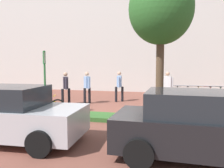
{
  "coord_description": "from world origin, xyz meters",
  "views": [
    {
      "loc": [
        2.76,
        -10.2,
        2.16
      ],
      "look_at": [
        -0.22,
        1.57,
        1.1
      ],
      "focal_mm": 37.41,
      "sensor_mm": 36.0,
      "label": 1
    }
  ],
  "objects_px": {
    "bike_at_sign": "(46,106)",
    "person_casual_tan": "(87,85)",
    "person_shirt_white": "(167,85)",
    "car_silver_sedan": "(5,114)",
    "person_suited_dark": "(66,86)",
    "bike_rack_cluster": "(193,93)",
    "bollard_steel": "(167,95)",
    "parking_sign_post": "(45,74)",
    "tree_sidewalk": "(161,10)",
    "person_shirt_blue": "(119,84)",
    "car_black_suv": "(208,126)"
  },
  "relations": [
    {
      "from": "bollard_steel",
      "to": "person_shirt_white",
      "type": "bearing_deg",
      "value": 23.39
    },
    {
      "from": "person_shirt_white",
      "to": "car_black_suv",
      "type": "xyz_separation_m",
      "value": [
        1.0,
        -7.56,
        -0.23
      ]
    },
    {
      "from": "parking_sign_post",
      "to": "bike_at_sign",
      "type": "bearing_deg",
      "value": 119.29
    },
    {
      "from": "person_casual_tan",
      "to": "tree_sidewalk",
      "type": "bearing_deg",
      "value": -39.01
    },
    {
      "from": "bike_at_sign",
      "to": "parking_sign_post",
      "type": "bearing_deg",
      "value": -60.71
    },
    {
      "from": "car_silver_sedan",
      "to": "person_suited_dark",
      "type": "bearing_deg",
      "value": 98.63
    },
    {
      "from": "bike_at_sign",
      "to": "person_casual_tan",
      "type": "xyz_separation_m",
      "value": [
        0.74,
        3.06,
        0.63
      ]
    },
    {
      "from": "parking_sign_post",
      "to": "bollard_steel",
      "type": "distance_m",
      "value": 6.68
    },
    {
      "from": "bike_rack_cluster",
      "to": "person_shirt_white",
      "type": "xyz_separation_m",
      "value": [
        -1.52,
        -2.02,
        0.64
      ]
    },
    {
      "from": "parking_sign_post",
      "to": "bollard_steel",
      "type": "height_order",
      "value": "parking_sign_post"
    },
    {
      "from": "bike_at_sign",
      "to": "person_suited_dark",
      "type": "height_order",
      "value": "person_suited_dark"
    },
    {
      "from": "tree_sidewalk",
      "to": "bollard_steel",
      "type": "distance_m",
      "value": 5.72
    },
    {
      "from": "parking_sign_post",
      "to": "person_shirt_blue",
      "type": "distance_m",
      "value": 4.87
    },
    {
      "from": "car_silver_sedan",
      "to": "person_casual_tan",
      "type": "bearing_deg",
      "value": 89.2
    },
    {
      "from": "bike_at_sign",
      "to": "person_suited_dark",
      "type": "xyz_separation_m",
      "value": [
        -0.22,
        2.43,
        0.63
      ]
    },
    {
      "from": "person_casual_tan",
      "to": "car_silver_sedan",
      "type": "bearing_deg",
      "value": -90.8
    },
    {
      "from": "person_shirt_blue",
      "to": "car_silver_sedan",
      "type": "height_order",
      "value": "person_shirt_blue"
    },
    {
      "from": "tree_sidewalk",
      "to": "person_casual_tan",
      "type": "xyz_separation_m",
      "value": [
        -3.99,
        3.24,
        -3.06
      ]
    },
    {
      "from": "person_suited_dark",
      "to": "car_silver_sedan",
      "type": "relative_size",
      "value": 0.39
    },
    {
      "from": "bollard_steel",
      "to": "tree_sidewalk",
      "type": "bearing_deg",
      "value": -92.42
    },
    {
      "from": "tree_sidewalk",
      "to": "bollard_steel",
      "type": "relative_size",
      "value": 5.94
    },
    {
      "from": "bollard_steel",
      "to": "car_black_suv",
      "type": "xyz_separation_m",
      "value": [
        1.03,
        -7.54,
        0.31
      ]
    },
    {
      "from": "bike_rack_cluster",
      "to": "car_silver_sedan",
      "type": "bearing_deg",
      "value": -121.27
    },
    {
      "from": "bike_at_sign",
      "to": "car_silver_sedan",
      "type": "bearing_deg",
      "value": -78.79
    },
    {
      "from": "person_casual_tan",
      "to": "person_suited_dark",
      "type": "height_order",
      "value": "same"
    },
    {
      "from": "bollard_steel",
      "to": "car_silver_sedan",
      "type": "height_order",
      "value": "car_silver_sedan"
    },
    {
      "from": "bollard_steel",
      "to": "person_casual_tan",
      "type": "relative_size",
      "value": 0.52
    },
    {
      "from": "person_casual_tan",
      "to": "person_shirt_blue",
      "type": "distance_m",
      "value": 1.88
    },
    {
      "from": "person_casual_tan",
      "to": "car_black_suv",
      "type": "xyz_separation_m",
      "value": [
        5.21,
        -6.33,
        -0.23
      ]
    },
    {
      "from": "person_shirt_blue",
      "to": "parking_sign_post",
      "type": "bearing_deg",
      "value": -117.3
    },
    {
      "from": "person_shirt_blue",
      "to": "person_suited_dark",
      "type": "distance_m",
      "value": 3.03
    },
    {
      "from": "bollard_steel",
      "to": "person_casual_tan",
      "type": "distance_m",
      "value": 4.39
    },
    {
      "from": "person_shirt_blue",
      "to": "bike_at_sign",
      "type": "bearing_deg",
      "value": -119.1
    },
    {
      "from": "tree_sidewalk",
      "to": "person_casual_tan",
      "type": "bearing_deg",
      "value": 140.99
    },
    {
      "from": "person_shirt_white",
      "to": "car_silver_sedan",
      "type": "height_order",
      "value": "person_shirt_white"
    },
    {
      "from": "person_shirt_blue",
      "to": "car_silver_sedan",
      "type": "bearing_deg",
      "value": -102.48
    },
    {
      "from": "person_suited_dark",
      "to": "car_silver_sedan",
      "type": "bearing_deg",
      "value": -81.37
    },
    {
      "from": "person_shirt_blue",
      "to": "person_shirt_white",
      "type": "height_order",
      "value": "same"
    },
    {
      "from": "tree_sidewalk",
      "to": "person_shirt_white",
      "type": "xyz_separation_m",
      "value": [
        0.22,
        4.47,
        -3.06
      ]
    },
    {
      "from": "person_suited_dark",
      "to": "tree_sidewalk",
      "type": "bearing_deg",
      "value": -27.74
    },
    {
      "from": "bollard_steel",
      "to": "person_suited_dark",
      "type": "xyz_separation_m",
      "value": [
        -5.14,
        -1.85,
        0.53
      ]
    },
    {
      "from": "bike_at_sign",
      "to": "bollard_steel",
      "type": "distance_m",
      "value": 6.52
    },
    {
      "from": "person_shirt_blue",
      "to": "person_suited_dark",
      "type": "xyz_separation_m",
      "value": [
        -2.51,
        -1.69,
        0.0
      ]
    },
    {
      "from": "tree_sidewalk",
      "to": "bollard_steel",
      "type": "height_order",
      "value": "tree_sidewalk"
    },
    {
      "from": "bike_rack_cluster",
      "to": "person_casual_tan",
      "type": "distance_m",
      "value": 6.62
    },
    {
      "from": "person_shirt_blue",
      "to": "car_black_suv",
      "type": "bearing_deg",
      "value": -63.63
    },
    {
      "from": "parking_sign_post",
      "to": "person_casual_tan",
      "type": "height_order",
      "value": "parking_sign_post"
    },
    {
      "from": "person_casual_tan",
      "to": "person_shirt_white",
      "type": "height_order",
      "value": "same"
    },
    {
      "from": "bike_rack_cluster",
      "to": "car_black_suv",
      "type": "distance_m",
      "value": 9.6
    },
    {
      "from": "tree_sidewalk",
      "to": "car_black_suv",
      "type": "height_order",
      "value": "tree_sidewalk"
    }
  ]
}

